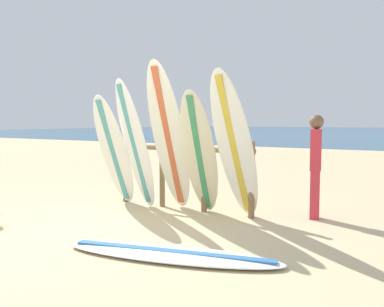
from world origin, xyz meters
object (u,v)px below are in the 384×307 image
(surfboard_leaning_far_left, at_px, (114,151))
(surfboard_leaning_center_left, at_px, (169,139))
(surfboard_rack, at_px, (182,167))
(surfboard_leaning_center_right, at_px, (235,147))
(beachgoer_standing, at_px, (316,162))
(surfboard_leaning_center, at_px, (200,154))
(surfboard_leaning_left, at_px, (135,145))
(surfboard_lying_on_sand, at_px, (171,254))

(surfboard_leaning_far_left, height_order, surfboard_leaning_center_left, surfboard_leaning_center_left)
(surfboard_rack, bearing_deg, surfboard_leaning_center_right, -15.73)
(surfboard_leaning_center_left, bearing_deg, beachgoer_standing, 21.40)
(beachgoer_standing, bearing_deg, surfboard_rack, -166.90)
(surfboard_leaning_center, bearing_deg, surfboard_leaning_center_right, 3.20)
(beachgoer_standing, bearing_deg, surfboard_leaning_center_left, -158.60)
(surfboard_leaning_left, distance_m, surfboard_lying_on_sand, 2.62)
(surfboard_rack, bearing_deg, beachgoer_standing, 13.10)
(surfboard_rack, relative_size, surfboard_lying_on_sand, 1.02)
(surfboard_leaning_center_left, height_order, surfboard_leaning_center, surfboard_leaning_center_left)
(surfboard_lying_on_sand, height_order, beachgoer_standing, beachgoer_standing)
(surfboard_lying_on_sand, bearing_deg, surfboard_leaning_far_left, 144.23)
(surfboard_leaning_far_left, height_order, surfboard_lying_on_sand, surfboard_leaning_far_left)
(surfboard_leaning_far_left, xyz_separation_m, surfboard_leaning_center_left, (1.05, 0.10, 0.23))
(surfboard_lying_on_sand, bearing_deg, surfboard_leaning_center_right, 93.07)
(surfboard_rack, distance_m, surfboard_leaning_far_left, 1.19)
(surfboard_leaning_center_right, distance_m, beachgoer_standing, 1.24)
(surfboard_leaning_center, xyz_separation_m, surfboard_leaning_center_right, (0.56, 0.03, 0.13))
(surfboard_leaning_center, height_order, beachgoer_standing, surfboard_leaning_center)
(surfboard_leaning_center_left, bearing_deg, surfboard_leaning_center, -0.28)
(beachgoer_standing, bearing_deg, surfboard_leaning_center, -151.74)
(surfboard_rack, height_order, surfboard_leaning_center_left, surfboard_leaning_center_left)
(surfboard_leaning_far_left, relative_size, beachgoer_standing, 1.22)
(surfboard_lying_on_sand, xyz_separation_m, beachgoer_standing, (0.84, 2.52, 0.81))
(surfboard_rack, relative_size, surfboard_leaning_far_left, 1.35)
(surfboard_rack, height_order, surfboard_leaning_center, surfboard_leaning_center)
(surfboard_rack, xyz_separation_m, surfboard_leaning_center_left, (-0.03, -0.33, 0.47))
(surfboard_leaning_center, distance_m, surfboard_lying_on_sand, 2.05)
(surfboard_rack, height_order, beachgoer_standing, beachgoer_standing)
(surfboard_leaning_center_left, distance_m, surfboard_leaning_center, 0.59)
(surfboard_rack, xyz_separation_m, surfboard_leaning_far_left, (-1.08, -0.43, 0.23))
(surfboard_rack, bearing_deg, surfboard_leaning_far_left, -158.42)
(surfboard_leaning_left, distance_m, surfboard_leaning_center, 1.15)
(surfboard_leaning_far_left, bearing_deg, beachgoer_standing, 16.15)
(surfboard_leaning_center, distance_m, surfboard_leaning_center_right, 0.57)
(surfboard_rack, bearing_deg, surfboard_lying_on_sand, -60.26)
(surfboard_leaning_center_left, xyz_separation_m, beachgoer_standing, (2.05, 0.80, -0.33))
(surfboard_rack, xyz_separation_m, surfboard_leaning_center_right, (1.08, -0.30, 0.38))
(surfboard_leaning_center_left, distance_m, surfboard_leaning_center_right, 1.11)
(surfboard_leaning_center_right, height_order, surfboard_lying_on_sand, surfboard_leaning_center_right)
(surfboard_rack, relative_size, surfboard_leaning_center_left, 1.08)
(surfboard_lying_on_sand, bearing_deg, surfboard_rack, 119.74)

